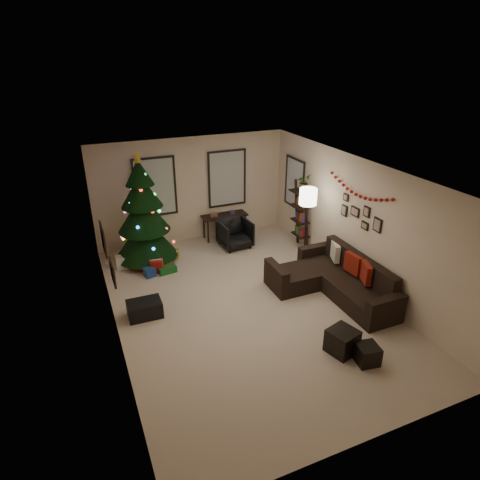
% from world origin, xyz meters
% --- Properties ---
extents(floor, '(7.00, 7.00, 0.00)m').
position_xyz_m(floor, '(0.00, 0.00, 0.00)').
color(floor, '#C7B096').
rests_on(floor, ground).
extents(ceiling, '(7.00, 7.00, 0.00)m').
position_xyz_m(ceiling, '(0.00, 0.00, 2.70)').
color(ceiling, white).
rests_on(ceiling, floor).
extents(wall_back, '(5.00, 0.00, 5.00)m').
position_xyz_m(wall_back, '(0.00, 3.50, 1.35)').
color(wall_back, beige).
rests_on(wall_back, floor).
extents(wall_front, '(5.00, 0.00, 5.00)m').
position_xyz_m(wall_front, '(0.00, -3.50, 1.35)').
color(wall_front, beige).
rests_on(wall_front, floor).
extents(wall_left, '(0.00, 7.00, 7.00)m').
position_xyz_m(wall_left, '(-2.50, 0.00, 1.35)').
color(wall_left, beige).
rests_on(wall_left, floor).
extents(wall_right, '(0.00, 7.00, 7.00)m').
position_xyz_m(wall_right, '(2.50, 0.00, 1.35)').
color(wall_right, beige).
rests_on(wall_right, floor).
extents(window_back_left, '(1.05, 0.06, 1.50)m').
position_xyz_m(window_back_left, '(-0.95, 3.47, 1.55)').
color(window_back_left, '#728CB2').
rests_on(window_back_left, wall_back).
extents(window_back_right, '(1.05, 0.06, 1.50)m').
position_xyz_m(window_back_right, '(0.95, 3.47, 1.55)').
color(window_back_right, '#728CB2').
rests_on(window_back_right, wall_back).
extents(window_right_wall, '(0.06, 0.90, 1.30)m').
position_xyz_m(window_right_wall, '(2.47, 2.55, 1.50)').
color(window_right_wall, '#728CB2').
rests_on(window_right_wall, wall_right).
extents(christmas_tree, '(1.45, 1.45, 2.69)m').
position_xyz_m(christmas_tree, '(-1.43, 2.68, 1.11)').
color(christmas_tree, black).
rests_on(christmas_tree, floor).
extents(presents, '(1.50, 1.01, 0.30)m').
position_xyz_m(presents, '(-1.40, 2.23, 0.12)').
color(presents, '#14591E').
rests_on(presents, floor).
extents(sofa, '(1.75, 2.56, 0.84)m').
position_xyz_m(sofa, '(1.86, -0.27, 0.27)').
color(sofa, black).
rests_on(sofa, floor).
extents(pillow_red_a, '(0.24, 0.41, 0.40)m').
position_xyz_m(pillow_red_a, '(2.21, -0.77, 0.64)').
color(pillow_red_a, maroon).
rests_on(pillow_red_a, sofa).
extents(pillow_red_b, '(0.15, 0.42, 0.41)m').
position_xyz_m(pillow_red_b, '(2.21, -0.36, 0.64)').
color(pillow_red_b, maroon).
rests_on(pillow_red_b, sofa).
extents(pillow_cream, '(0.24, 0.40, 0.39)m').
position_xyz_m(pillow_cream, '(2.21, 0.26, 0.63)').
color(pillow_cream, beige).
rests_on(pillow_cream, sofa).
extents(ottoman_near, '(0.55, 0.55, 0.42)m').
position_xyz_m(ottoman_near, '(0.89, -1.90, 0.21)').
color(ottoman_near, black).
rests_on(ottoman_near, floor).
extents(ottoman_far, '(0.40, 0.40, 0.33)m').
position_xyz_m(ottoman_far, '(1.11, -2.28, 0.16)').
color(ottoman_far, black).
rests_on(ottoman_far, floor).
extents(desk, '(1.20, 0.43, 0.65)m').
position_xyz_m(desk, '(0.77, 3.22, 0.57)').
color(desk, black).
rests_on(desk, floor).
extents(desk_chair, '(0.73, 0.69, 0.71)m').
position_xyz_m(desk_chair, '(0.80, 2.57, 0.36)').
color(desk_chair, black).
rests_on(desk_chair, floor).
extents(bookshelf, '(0.30, 0.52, 1.75)m').
position_xyz_m(bookshelf, '(2.30, 1.90, 0.85)').
color(bookshelf, black).
rests_on(bookshelf, floor).
extents(potted_plant, '(0.55, 0.52, 0.47)m').
position_xyz_m(potted_plant, '(2.30, 1.87, 1.80)').
color(potted_plant, '#4C4C4C').
rests_on(potted_plant, bookshelf).
extents(floor_lamp, '(0.39, 0.39, 1.85)m').
position_xyz_m(floor_lamp, '(1.95, 1.09, 1.55)').
color(floor_lamp, black).
rests_on(floor_lamp, floor).
extents(art_map, '(0.04, 0.60, 0.50)m').
position_xyz_m(art_map, '(-2.48, 0.72, 1.58)').
color(art_map, black).
rests_on(art_map, wall_left).
extents(art_abstract, '(0.04, 0.45, 0.35)m').
position_xyz_m(art_abstract, '(-2.48, -0.44, 1.52)').
color(art_abstract, black).
rests_on(art_abstract, wall_left).
extents(gallery, '(0.03, 1.25, 0.54)m').
position_xyz_m(gallery, '(2.48, -0.07, 1.57)').
color(gallery, black).
rests_on(gallery, wall_right).
extents(garland, '(0.08, 1.90, 0.30)m').
position_xyz_m(garland, '(2.45, 0.03, 2.07)').
color(garland, '#A5140C').
rests_on(garland, wall_right).
extents(stocking_left, '(0.20, 0.05, 0.36)m').
position_xyz_m(stocking_left, '(-0.14, 3.57, 1.47)').
color(stocking_left, '#990F0C').
rests_on(stocking_left, wall_back).
extents(stocking_right, '(0.20, 0.05, 0.36)m').
position_xyz_m(stocking_right, '(0.19, 3.54, 1.54)').
color(stocking_right, '#990F0C').
rests_on(stocking_right, wall_back).
extents(storage_bin, '(0.65, 0.44, 0.32)m').
position_xyz_m(storage_bin, '(-1.95, 0.41, 0.16)').
color(storage_bin, black).
rests_on(storage_bin, floor).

